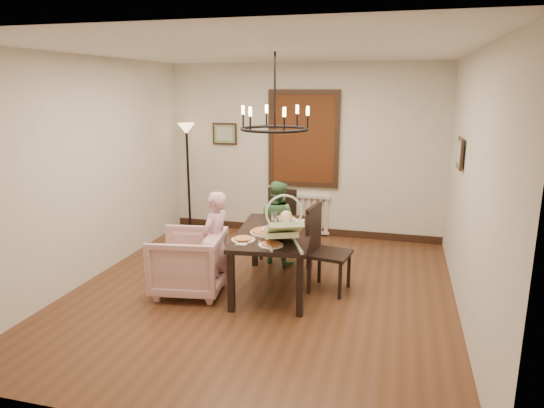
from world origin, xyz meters
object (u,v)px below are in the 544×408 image
at_px(armchair, 188,262).
at_px(drinking_glass, 276,223).
at_px(dining_table, 275,238).
at_px(elderly_woman, 216,250).
at_px(chair_right, 330,249).
at_px(floor_lamp, 188,180).
at_px(baby_bouncer, 283,228).
at_px(chair_far, 277,224).
at_px(seated_man, 277,229).

distance_m(armchair, drinking_glass, 1.16).
distance_m(dining_table, elderly_woman, 0.73).
xyz_separation_m(chair_right, armchair, (-1.63, -0.48, -0.15)).
bearing_deg(floor_lamp, chair_right, -35.05).
xyz_separation_m(baby_bouncer, drinking_glass, (-0.23, 0.62, -0.13)).
distance_m(chair_right, floor_lamp, 3.29).
bearing_deg(dining_table, elderly_woman, -166.02).
bearing_deg(drinking_glass, floor_lamp, 137.25).
bearing_deg(chair_right, floor_lamp, 64.21).
bearing_deg(chair_far, chair_right, -40.72).
bearing_deg(drinking_glass, baby_bouncer, -69.64).
distance_m(seated_man, baby_bouncer, 1.51).
relative_size(chair_right, seated_man, 1.09).
height_order(armchair, baby_bouncer, baby_bouncer).
height_order(chair_far, drinking_glass, chair_far).
distance_m(chair_far, drinking_glass, 1.04).
xyz_separation_m(chair_far, floor_lamp, (-1.77, 0.89, 0.40)).
height_order(dining_table, chair_far, chair_far).
bearing_deg(chair_right, baby_bouncer, 152.91).
relative_size(armchair, seated_man, 0.85).
relative_size(chair_far, armchair, 1.19).
distance_m(drinking_glass, floor_lamp, 2.74).
distance_m(chair_far, armchair, 1.65).
bearing_deg(baby_bouncer, seated_man, 84.06).
bearing_deg(floor_lamp, drinking_glass, -42.75).
bearing_deg(baby_bouncer, chair_right, 30.88).
xyz_separation_m(chair_far, baby_bouncer, (0.47, -1.59, 0.43)).
xyz_separation_m(chair_far, armchair, (-0.72, -1.48, -0.12)).
height_order(dining_table, floor_lamp, floor_lamp).
bearing_deg(armchair, chair_right, 98.14).
height_order(dining_table, baby_bouncer, baby_bouncer).
bearing_deg(dining_table, floor_lamp, 129.18).
relative_size(armchair, drinking_glass, 6.37).
bearing_deg(seated_man, baby_bouncer, 123.67).
relative_size(elderly_woman, floor_lamp, 0.57).
relative_size(chair_right, floor_lamp, 0.59).
relative_size(dining_table, drinking_glass, 12.63).
bearing_deg(seated_man, chair_far, -60.08).
distance_m(dining_table, drinking_glass, 0.19).
bearing_deg(seated_man, armchair, 75.67).
distance_m(dining_table, chair_right, 0.68).
bearing_deg(baby_bouncer, chair_far, 83.59).
relative_size(chair_far, elderly_woman, 0.97).
height_order(elderly_woman, seated_man, elderly_woman).
bearing_deg(chair_far, baby_bouncer, -66.73).
relative_size(dining_table, baby_bouncer, 2.77).
distance_m(baby_bouncer, floor_lamp, 3.34).
height_order(chair_right, elderly_woman, chair_right).
relative_size(seated_man, baby_bouncer, 1.63).
height_order(seated_man, floor_lamp, floor_lamp).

